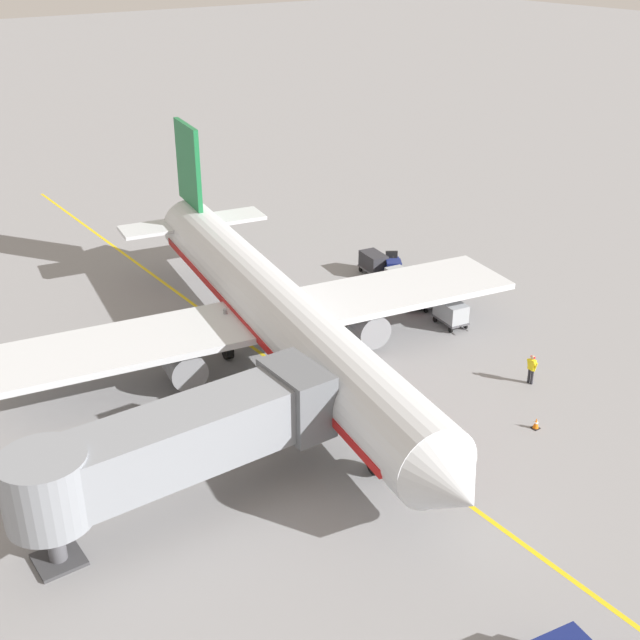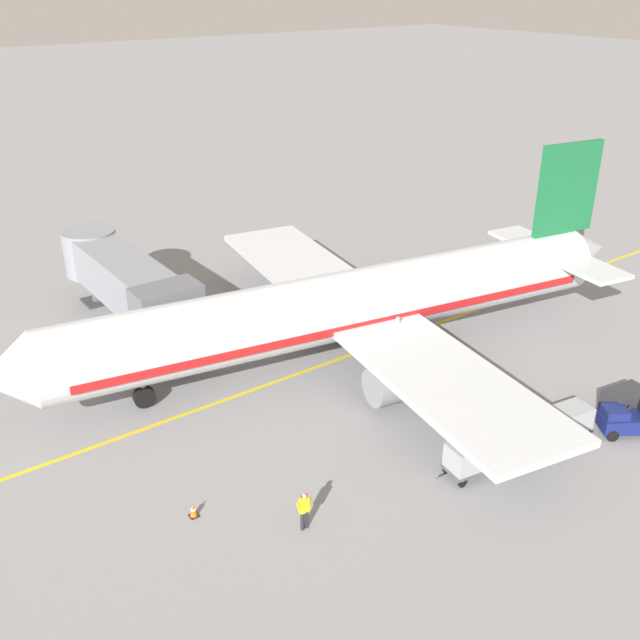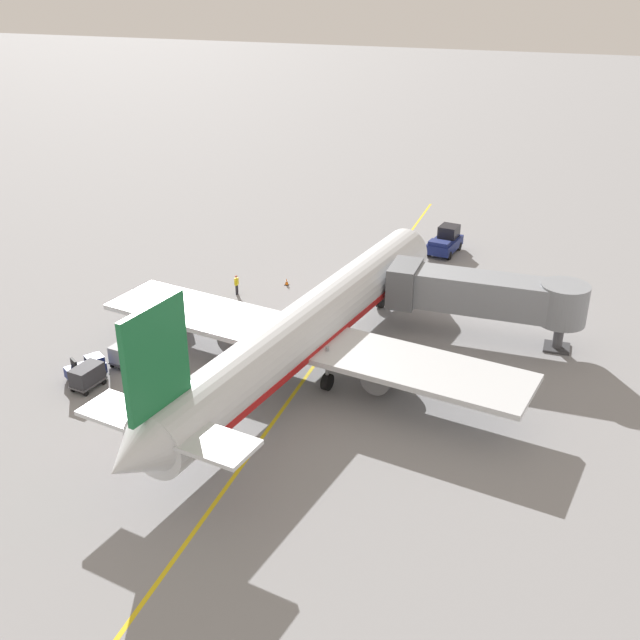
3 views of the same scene
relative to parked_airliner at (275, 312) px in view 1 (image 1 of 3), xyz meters
The scene contains 12 objects.
ground_plane 3.19m from the parked_airliner, 53.59° to the left, with size 400.00×400.00×0.00m, color gray.
gate_lead_in_line 3.19m from the parked_airliner, 53.59° to the left, with size 0.24×80.00×0.01m, color gold.
parked_airliner is the anchor object (origin of this frame).
jet_bridge 13.39m from the parked_airliner, 39.91° to the left, with size 13.94×3.50×4.98m.
baggage_tug_lead 14.92m from the parked_airliner, 156.53° to the right, with size 2.39×2.75×1.62m.
baggage_tug_trailing 11.62m from the parked_airliner, behind, with size 2.22×2.77×1.62m.
baggage_cart_front 11.79m from the parked_airliner, 168.90° to the left, with size 1.61×2.97×1.58m.
baggage_cart_second_in_train 12.29m from the parked_airliner, behind, with size 1.61×2.97×1.58m.
baggage_cart_third_in_train 12.74m from the parked_airliner, 164.31° to the right, with size 1.61×2.97×1.58m.
baggage_cart_tail_end 14.63m from the parked_airliner, 151.16° to the right, with size 1.61×2.97×1.58m.
ground_crew_wing_walker 14.22m from the parked_airliner, 135.02° to the left, with size 0.25×0.73×1.69m.
safety_cone_nose_left 15.02m from the parked_airliner, 117.31° to the left, with size 0.36×0.36×0.59m.
Camera 1 is at (21.53, 34.38, 22.42)m, focal length 45.94 mm.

